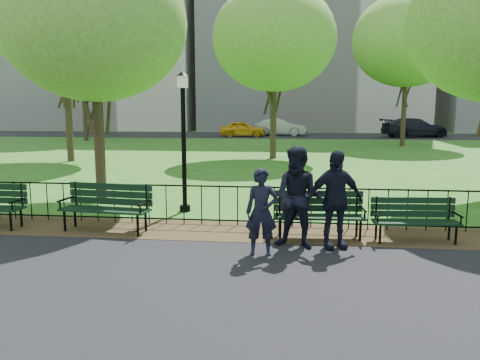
# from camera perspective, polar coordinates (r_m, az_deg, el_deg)

# --- Properties ---
(ground) EXTENTS (120.00, 120.00, 0.00)m
(ground) POSITION_cam_1_polar(r_m,az_deg,el_deg) (8.36, 4.94, -9.24)
(ground) COLOR #2F5D18
(asphalt_path) EXTENTS (60.00, 9.20, 0.01)m
(asphalt_path) POSITION_cam_1_polar(r_m,az_deg,el_deg) (5.23, 3.80, -20.81)
(asphalt_path) COLOR black
(asphalt_path) RESTS_ON ground
(dirt_strip) EXTENTS (60.00, 1.60, 0.01)m
(dirt_strip) POSITION_cam_1_polar(r_m,az_deg,el_deg) (9.79, 5.20, -6.43)
(dirt_strip) COLOR #362A16
(dirt_strip) RESTS_ON ground
(far_street) EXTENTS (70.00, 9.00, 0.01)m
(far_street) POSITION_cam_1_polar(r_m,az_deg,el_deg) (43.02, 6.28, 5.41)
(far_street) COLOR black
(far_street) RESTS_ON ground
(iron_fence) EXTENTS (24.06, 0.06, 1.00)m
(iron_fence) POSITION_cam_1_polar(r_m,az_deg,el_deg) (10.16, 5.30, -3.05)
(iron_fence) COLOR black
(iron_fence) RESTS_ON ground
(apartment_west) EXTENTS (22.00, 15.00, 26.00)m
(apartment_west) POSITION_cam_1_polar(r_m,az_deg,el_deg) (61.08, -15.71, 18.41)
(apartment_west) COLOR silver
(apartment_west) RESTS_ON ground
(park_bench_main) EXTENTS (1.82, 0.66, 1.01)m
(park_bench_main) POSITION_cam_1_polar(r_m,az_deg,el_deg) (9.35, 8.20, -3.37)
(park_bench_main) COLOR black
(park_bench_main) RESTS_ON ground
(park_bench_left_a) EXTENTS (1.95, 0.79, 1.08)m
(park_bench_left_a) POSITION_cam_1_polar(r_m,az_deg,el_deg) (10.22, -15.90, -2.61)
(park_bench_left_a) COLOR black
(park_bench_left_a) RESTS_ON ground
(park_bench_right_a) EXTENTS (1.66, 0.61, 0.92)m
(park_bench_right_a) POSITION_cam_1_polar(r_m,az_deg,el_deg) (9.69, 20.50, -4.00)
(park_bench_right_a) COLOR black
(park_bench_right_a) RESTS_ON ground
(lamppost) EXTENTS (0.31, 0.31, 3.45)m
(lamppost) POSITION_cam_1_polar(r_m,az_deg,el_deg) (11.61, -6.89, 5.29)
(lamppost) COLOR black
(lamppost) RESTS_ON ground
(tree_near_w) EXTENTS (5.00, 5.00, 6.97)m
(tree_near_w) POSITION_cam_1_polar(r_m,az_deg,el_deg) (13.81, -17.40, 17.86)
(tree_near_w) COLOR #2D2116
(tree_near_w) RESTS_ON ground
(tree_mid_w) EXTENTS (6.98, 6.98, 9.73)m
(tree_mid_w) POSITION_cam_1_polar(r_m,az_deg,el_deg) (24.26, -20.77, 18.23)
(tree_mid_w) COLOR #2D2116
(tree_mid_w) RESTS_ON ground
(tree_far_c) EXTENTS (6.11, 6.11, 8.51)m
(tree_far_c) POSITION_cam_1_polar(r_m,az_deg,el_deg) (24.05, 4.19, 16.81)
(tree_far_c) COLOR #2D2116
(tree_far_c) RESTS_ON ground
(tree_far_e) EXTENTS (7.10, 7.10, 9.89)m
(tree_far_e) POSITION_cam_1_polar(r_m,az_deg,el_deg) (33.39, 19.76, 15.76)
(tree_far_e) COLOR #2D2116
(tree_far_e) RESTS_ON ground
(tree_far_w) EXTENTS (7.96, 7.96, 11.10)m
(tree_far_w) POSITION_cam_1_polar(r_m,az_deg,el_deg) (38.62, -18.81, 16.06)
(tree_far_w) COLOR #2D2116
(tree_far_w) RESTS_ON ground
(person_left) EXTENTS (0.59, 0.41, 1.54)m
(person_left) POSITION_cam_1_polar(r_m,az_deg,el_deg) (8.19, 2.64, -3.91)
(person_left) COLOR black
(person_left) RESTS_ON asphalt_path
(person_mid) EXTENTS (1.00, 0.68, 1.88)m
(person_mid) POSITION_cam_1_polar(r_m,az_deg,el_deg) (8.62, 7.19, -2.17)
(person_mid) COLOR black
(person_mid) RESTS_ON asphalt_path
(person_right) EXTENTS (1.15, 0.74, 1.82)m
(person_right) POSITION_cam_1_polar(r_m,az_deg,el_deg) (8.73, 11.45, -2.35)
(person_right) COLOR black
(person_right) RESTS_ON asphalt_path
(taxi) EXTENTS (4.07, 1.87, 1.35)m
(taxi) POSITION_cam_1_polar(r_m,az_deg,el_deg) (41.14, 0.30, 6.26)
(taxi) COLOR gold
(taxi) RESTS_ON far_street
(sedan_silver) EXTENTS (4.88, 2.26, 1.55)m
(sedan_silver) POSITION_cam_1_polar(r_m,az_deg,el_deg) (42.49, 4.98, 6.44)
(sedan_silver) COLOR #989A9F
(sedan_silver) RESTS_ON far_street
(sedan_dark) EXTENTS (5.98, 3.52, 1.63)m
(sedan_dark) POSITION_cam_1_polar(r_m,az_deg,el_deg) (43.05, 20.51, 6.00)
(sedan_dark) COLOR black
(sedan_dark) RESTS_ON far_street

